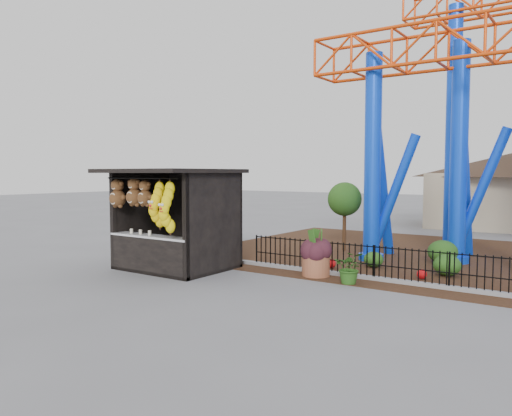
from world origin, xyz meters
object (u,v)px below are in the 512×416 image
Objects in this scene: prize_booth at (169,220)px; roller_coaster at (504,68)px; terracotta_planter at (316,265)px; potted_plant at (350,268)px.

prize_booth is 12.00m from roller_coaster.
terracotta_planter is 1.31m from potted_plant.
prize_booth is 3.88× the size of potted_plant.
potted_plant is at bearing -114.14° from roller_coaster.
terracotta_planter is (4.19, 1.73, -1.23)m from prize_booth.
terracotta_planter is at bearing -124.99° from roller_coaster.
prize_booth reaches higher than potted_plant.
roller_coaster is 8.90m from potted_plant.
terracotta_planter is (-3.94, -5.63, -6.12)m from roller_coaster.
potted_plant is (1.25, -0.38, 0.13)m from terracotta_planter.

